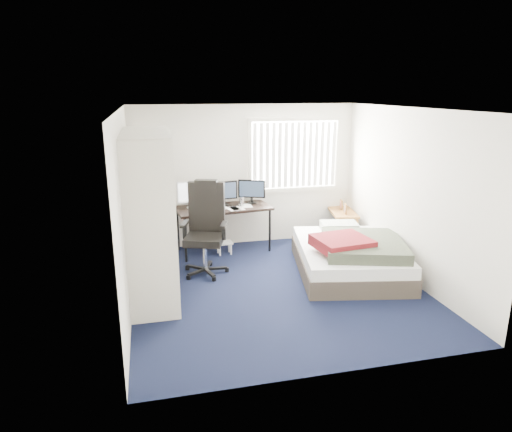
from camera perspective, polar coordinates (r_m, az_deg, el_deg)
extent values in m
plane|color=black|center=(6.61, 2.59, -8.94)|extent=(4.20, 4.20, 0.00)
plane|color=silver|center=(8.19, -1.36, 5.07)|extent=(4.00, 0.00, 4.00)
plane|color=silver|center=(4.31, 10.51, -4.96)|extent=(4.00, 0.00, 4.00)
plane|color=silver|center=(5.98, -16.03, 0.49)|extent=(0.00, 4.20, 4.20)
plane|color=silver|center=(7.01, 18.64, 2.46)|extent=(0.00, 4.20, 4.20)
plane|color=white|center=(6.02, 2.88, 13.24)|extent=(4.20, 4.20, 0.00)
cube|color=white|center=(8.35, 4.76, 7.66)|extent=(1.60, 0.02, 1.20)
cube|color=beige|center=(8.26, 4.93, 11.96)|extent=(1.72, 0.06, 0.06)
cube|color=beige|center=(8.43, 4.73, 3.38)|extent=(1.72, 0.06, 0.06)
cube|color=white|center=(8.29, 4.89, 7.60)|extent=(1.60, 0.04, 1.16)
cube|color=beige|center=(5.43, -12.98, -2.44)|extent=(0.60, 0.04, 2.20)
cube|color=beige|center=(7.17, -13.21, 1.91)|extent=(0.60, 0.04, 2.20)
cube|color=beige|center=(6.10, -13.75, 10.03)|extent=(0.60, 1.80, 0.04)
cube|color=beige|center=(6.15, -13.52, 6.51)|extent=(0.56, 1.74, 0.03)
cylinder|color=silver|center=(6.17, -13.45, 5.41)|extent=(0.03, 1.72, 0.03)
cube|color=#26262B|center=(6.16, -13.18, 1.14)|extent=(0.38, 1.10, 0.90)
cube|color=beige|center=(6.74, -10.45, 1.20)|extent=(0.03, 0.90, 2.20)
cube|color=white|center=(5.68, -13.57, 7.17)|extent=(0.38, 0.30, 0.24)
cube|color=gray|center=(6.18, -13.60, 7.73)|extent=(0.34, 0.28, 0.22)
cube|color=black|center=(7.86, -4.12, 0.99)|extent=(1.68, 0.94, 0.04)
cylinder|color=black|center=(7.51, -8.80, -3.00)|extent=(0.04, 0.04, 0.75)
cylinder|color=black|center=(8.09, -9.74, -1.67)|extent=(0.04, 0.04, 0.75)
cylinder|color=black|center=(7.92, 1.73, -1.83)|extent=(0.04, 0.04, 0.75)
cylinder|color=black|center=(8.48, 0.12, -0.64)|extent=(0.04, 0.04, 0.75)
cube|color=white|center=(7.78, -8.06, 3.01)|extent=(0.50, 0.09, 0.36)
cube|color=white|center=(7.78, -8.06, 3.01)|extent=(0.45, 0.06, 0.31)
cube|color=black|center=(7.93, -4.06, 3.21)|extent=(0.48, 0.09, 0.32)
cube|color=#1E2838|center=(7.93, -4.06, 3.21)|extent=(0.43, 0.06, 0.27)
cube|color=black|center=(8.04, -0.53, 3.42)|extent=(0.48, 0.09, 0.32)
cube|color=#1E2838|center=(8.04, -0.53, 3.42)|extent=(0.43, 0.06, 0.27)
cube|color=white|center=(7.71, -5.04, 0.91)|extent=(0.41, 0.19, 0.02)
cube|color=black|center=(7.80, -2.77, 1.15)|extent=(0.07, 0.11, 0.02)
cylinder|color=silver|center=(7.88, -1.79, 1.82)|extent=(0.08, 0.08, 0.16)
cube|color=white|center=(7.85, -4.12, 1.15)|extent=(0.33, 0.32, 0.00)
cube|color=black|center=(7.12, -6.34, -6.61)|extent=(0.84, 0.84, 0.13)
cylinder|color=silver|center=(7.03, -6.40, -4.86)|extent=(0.07, 0.07, 0.44)
cube|color=black|center=(6.95, -6.46, -2.89)|extent=(0.70, 0.70, 0.11)
cube|color=black|center=(7.07, -6.18, 1.18)|extent=(0.56, 0.28, 0.78)
cube|color=black|center=(6.99, -6.26, 3.82)|extent=(0.36, 0.23, 0.18)
cube|color=black|center=(6.94, -8.94, -0.98)|extent=(0.17, 0.32, 0.04)
cube|color=black|center=(6.83, -4.05, -1.11)|extent=(0.17, 0.32, 0.04)
cube|color=white|center=(7.85, -3.98, -3.34)|extent=(0.28, 0.23, 0.03)
cylinder|color=white|center=(7.80, -4.54, -4.31)|extent=(0.03, 0.03, 0.19)
cylinder|color=white|center=(7.93, -4.77, -3.97)|extent=(0.03, 0.03, 0.19)
cylinder|color=white|center=(7.84, -3.15, -4.17)|extent=(0.03, 0.03, 0.19)
cylinder|color=white|center=(7.97, -3.40, -3.84)|extent=(0.03, 0.03, 0.19)
cube|color=brown|center=(8.54, 10.77, 0.49)|extent=(0.57, 0.91, 0.04)
cube|color=brown|center=(8.22, 10.12, -2.18)|extent=(0.05, 0.05, 0.54)
cube|color=brown|center=(8.94, 9.05, -0.69)|extent=(0.05, 0.05, 0.54)
cube|color=brown|center=(8.30, 12.43, -2.12)|extent=(0.05, 0.05, 0.54)
cube|color=brown|center=(9.01, 11.18, -0.65)|extent=(0.05, 0.05, 0.54)
cube|color=brown|center=(8.33, 11.11, 0.88)|extent=(0.05, 0.14, 0.18)
cube|color=brown|center=(8.63, 10.62, 1.41)|extent=(0.05, 0.14, 0.18)
cube|color=#3E352D|center=(7.26, 11.44, -5.82)|extent=(1.89, 2.29, 0.26)
cube|color=white|center=(7.19, 11.53, -4.23)|extent=(1.84, 2.24, 0.18)
cube|color=#AAAFA1|center=(7.82, 10.34, -1.30)|extent=(0.67, 0.51, 0.14)
cube|color=#313628|center=(6.95, 13.29, -3.63)|extent=(1.46, 1.54, 0.18)
cube|color=#580F11|center=(6.74, 10.68, -3.33)|extent=(0.83, 0.78, 0.16)
cube|color=tan|center=(6.56, -12.15, -8.14)|extent=(0.41, 0.33, 0.29)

